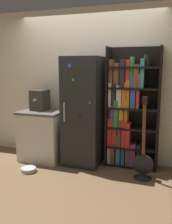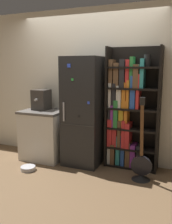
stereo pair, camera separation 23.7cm
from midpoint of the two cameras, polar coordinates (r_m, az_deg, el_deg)
ground_plane at (r=4.24m, az=0.16°, el=-12.29°), size 16.00×16.00×0.00m
wall_back at (r=4.36m, az=2.55°, el=6.00°), size 8.00×0.05×2.60m
refrigerator at (r=4.13m, az=1.04°, el=0.08°), size 0.60×0.59×1.79m
bookshelf at (r=4.08m, az=11.16°, el=-0.07°), size 0.84×0.30×1.94m
kitchen_counter at (r=4.52m, az=-7.97°, el=-5.04°), size 0.74×0.65×0.87m
espresso_machine at (r=4.48m, az=-8.69°, el=2.81°), size 0.26×0.34×0.36m
guitar at (r=3.82m, az=14.27°, el=-12.34°), size 0.31×0.29×1.23m
pet_bowl at (r=4.15m, az=-11.49°, el=-12.46°), size 0.24×0.24×0.06m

